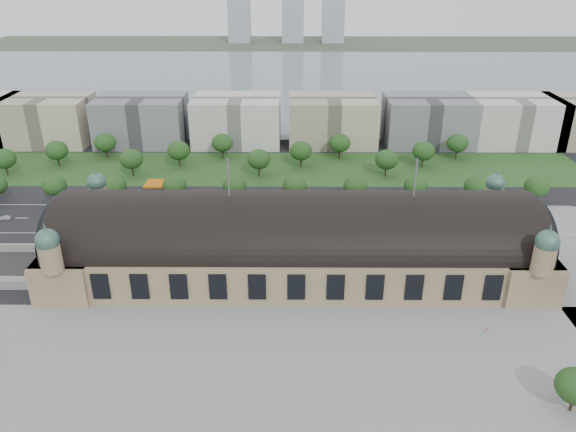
{
  "coord_description": "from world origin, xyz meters",
  "views": [
    {
      "loc": [
        -1.54,
        -153.98,
        91.16
      ],
      "look_at": [
        -2.53,
        10.74,
        14.0
      ],
      "focal_mm": 35.0,
      "sensor_mm": 36.0,
      "label": 1
    }
  ],
  "objects_px": {
    "parked_car_2": "(118,237)",
    "parked_car_4": "(163,232)",
    "petrol_station": "(167,185)",
    "traffic_car_6": "(462,225)",
    "bus_west": "(251,222)",
    "parked_car_6": "(168,236)",
    "parked_car_5": "(239,232)",
    "parked_car_3": "(195,233)",
    "traffic_car_5": "(394,210)",
    "parked_car_0": "(147,238)",
    "bus_east": "(346,225)",
    "traffic_car_0": "(5,218)",
    "parked_car_1": "(148,232)",
    "bus_mid": "(289,222)",
    "traffic_car_3": "(230,217)",
    "pedestrian_0": "(486,331)",
    "traffic_car_4": "(318,224)"
  },
  "relations": [
    {
      "from": "parked_car_6",
      "to": "bus_mid",
      "type": "xyz_separation_m",
      "value": [
        42.82,
        10.25,
        0.84
      ]
    },
    {
      "from": "traffic_car_6",
      "to": "parked_car_1",
      "type": "xyz_separation_m",
      "value": [
        -114.12,
        -6.76,
        0.05
      ]
    },
    {
      "from": "parked_car_4",
      "to": "bus_east",
      "type": "distance_m",
      "value": 66.01
    },
    {
      "from": "traffic_car_5",
      "to": "parked_car_0",
      "type": "distance_m",
      "value": 93.85
    },
    {
      "from": "parked_car_1",
      "to": "bus_west",
      "type": "relative_size",
      "value": 0.45
    },
    {
      "from": "parked_car_4",
      "to": "parked_car_5",
      "type": "xyz_separation_m",
      "value": [
        27.19,
        0.0,
        0.04
      ]
    },
    {
      "from": "traffic_car_0",
      "to": "bus_east",
      "type": "xyz_separation_m",
      "value": [
        128.35,
        -7.16,
        0.72
      ]
    },
    {
      "from": "parked_car_2",
      "to": "parked_car_4",
      "type": "xyz_separation_m",
      "value": [
        15.1,
        4.0,
        -0.02
      ]
    },
    {
      "from": "parked_car_1",
      "to": "parked_car_3",
      "type": "bearing_deg",
      "value": 61.44
    },
    {
      "from": "petrol_station",
      "to": "traffic_car_6",
      "type": "relative_size",
      "value": 2.84
    },
    {
      "from": "parked_car_2",
      "to": "pedestrian_0",
      "type": "xyz_separation_m",
      "value": [
        112.38,
        -53.71,
        0.11
      ]
    },
    {
      "from": "parked_car_0",
      "to": "bus_west",
      "type": "xyz_separation_m",
      "value": [
        35.98,
        11.0,
        0.97
      ]
    },
    {
      "from": "parked_car_6",
      "to": "bus_west",
      "type": "relative_size",
      "value": 0.48
    },
    {
      "from": "traffic_car_6",
      "to": "parked_car_3",
      "type": "xyz_separation_m",
      "value": [
        -97.2,
        -6.76,
        0.01
      ]
    },
    {
      "from": "traffic_car_5",
      "to": "parked_car_1",
      "type": "height_order",
      "value": "parked_car_1"
    },
    {
      "from": "traffic_car_5",
      "to": "parked_car_3",
      "type": "relative_size",
      "value": 1.07
    },
    {
      "from": "petrol_station",
      "to": "bus_west",
      "type": "xyz_separation_m",
      "value": [
        37.52,
        -33.28,
        -1.3
      ]
    },
    {
      "from": "parked_car_2",
      "to": "parked_car_4",
      "type": "relative_size",
      "value": 1.16
    },
    {
      "from": "parked_car_6",
      "to": "bus_east",
      "type": "height_order",
      "value": "bus_east"
    },
    {
      "from": "traffic_car_4",
      "to": "bus_mid",
      "type": "bearing_deg",
      "value": -85.17
    },
    {
      "from": "petrol_station",
      "to": "parked_car_5",
      "type": "relative_size",
      "value": 2.37
    },
    {
      "from": "bus_west",
      "to": "parked_car_2",
      "type": "bearing_deg",
      "value": 97.98
    },
    {
      "from": "parked_car_5",
      "to": "parked_car_1",
      "type": "bearing_deg",
      "value": -112.93
    },
    {
      "from": "petrol_station",
      "to": "traffic_car_6",
      "type": "height_order",
      "value": "petrol_station"
    },
    {
      "from": "traffic_car_0",
      "to": "parked_car_1",
      "type": "bearing_deg",
      "value": 74.96
    },
    {
      "from": "traffic_car_4",
      "to": "traffic_car_5",
      "type": "height_order",
      "value": "traffic_car_5"
    },
    {
      "from": "bus_east",
      "to": "parked_car_0",
      "type": "bearing_deg",
      "value": 93.15
    },
    {
      "from": "parked_car_2",
      "to": "traffic_car_4",
      "type": "bearing_deg",
      "value": 66.74
    },
    {
      "from": "traffic_car_3",
      "to": "bus_mid",
      "type": "bearing_deg",
      "value": -108.43
    },
    {
      "from": "parked_car_5",
      "to": "bus_east",
      "type": "bearing_deg",
      "value": 73.9
    },
    {
      "from": "traffic_car_3",
      "to": "parked_car_1",
      "type": "height_order",
      "value": "traffic_car_3"
    },
    {
      "from": "petrol_station",
      "to": "parked_car_4",
      "type": "height_order",
      "value": "petrol_station"
    },
    {
      "from": "traffic_car_3",
      "to": "parked_car_4",
      "type": "distance_m",
      "value": 26.27
    },
    {
      "from": "traffic_car_5",
      "to": "pedestrian_0",
      "type": "height_order",
      "value": "pedestrian_0"
    },
    {
      "from": "traffic_car_3",
      "to": "parked_car_5",
      "type": "height_order",
      "value": "parked_car_5"
    },
    {
      "from": "parked_car_2",
      "to": "parked_car_6",
      "type": "distance_m",
      "value": 17.47
    },
    {
      "from": "traffic_car_6",
      "to": "parked_car_4",
      "type": "height_order",
      "value": "parked_car_4"
    },
    {
      "from": "traffic_car_6",
      "to": "bus_mid",
      "type": "distance_m",
      "value": 63.37
    },
    {
      "from": "parked_car_4",
      "to": "petrol_station",
      "type": "bearing_deg",
      "value": 157.41
    },
    {
      "from": "traffic_car_6",
      "to": "parked_car_2",
      "type": "bearing_deg",
      "value": -78.59
    },
    {
      "from": "parked_car_3",
      "to": "petrol_station",
      "type": "bearing_deg",
      "value": 166.67
    },
    {
      "from": "parked_car_4",
      "to": "bus_east",
      "type": "height_order",
      "value": "bus_east"
    },
    {
      "from": "bus_mid",
      "to": "pedestrian_0",
      "type": "relative_size",
      "value": 6.58
    },
    {
      "from": "petrol_station",
      "to": "traffic_car_3",
      "type": "xyz_separation_m",
      "value": [
        29.31,
        -27.04,
        -2.13
      ]
    },
    {
      "from": "parked_car_4",
      "to": "traffic_car_6",
      "type": "bearing_deg",
      "value": 61.64
    },
    {
      "from": "traffic_car_0",
      "to": "parked_car_1",
      "type": "relative_size",
      "value": 0.9
    },
    {
      "from": "traffic_car_5",
      "to": "parked_car_6",
      "type": "relative_size",
      "value": 0.77
    },
    {
      "from": "parked_car_5",
      "to": "parked_car_6",
      "type": "distance_m",
      "value": 25.04
    },
    {
      "from": "traffic_car_3",
      "to": "traffic_car_5",
      "type": "height_order",
      "value": "traffic_car_3"
    },
    {
      "from": "traffic_car_0",
      "to": "bus_mid",
      "type": "xyz_separation_m",
      "value": [
        107.68,
        -4.79,
        0.86
      ]
    }
  ]
}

